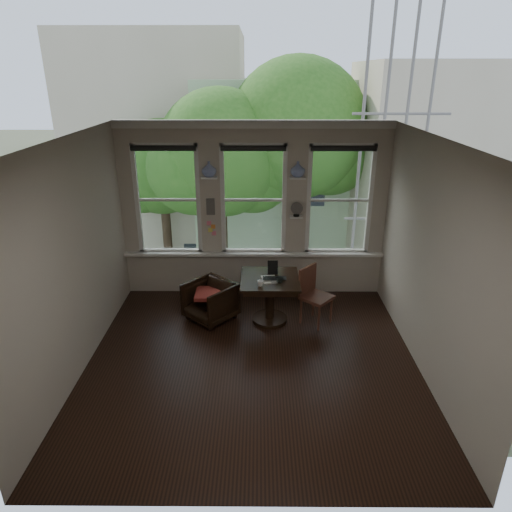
{
  "coord_description": "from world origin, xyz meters",
  "views": [
    {
      "loc": [
        0.09,
        -5.27,
        3.71
      ],
      "look_at": [
        0.05,
        0.9,
        1.22
      ],
      "focal_mm": 32.0,
      "sensor_mm": 36.0,
      "label": 1
    }
  ],
  "objects_px": {
    "armchair_left": "(210,301)",
    "laptop": "(275,280)",
    "table": "(270,300)",
    "side_chair_right": "(317,297)",
    "mug": "(260,283)"
  },
  "relations": [
    {
      "from": "armchair_left",
      "to": "laptop",
      "type": "height_order",
      "value": "laptop"
    },
    {
      "from": "armchair_left",
      "to": "mug",
      "type": "relative_size",
      "value": 7.44
    },
    {
      "from": "table",
      "to": "side_chair_right",
      "type": "xyz_separation_m",
      "value": [
        0.73,
        -0.06,
        0.09
      ]
    },
    {
      "from": "laptop",
      "to": "side_chair_right",
      "type": "bearing_deg",
      "value": 4.46
    },
    {
      "from": "laptop",
      "to": "armchair_left",
      "type": "bearing_deg",
      "value": 171.84
    },
    {
      "from": "table",
      "to": "side_chair_right",
      "type": "bearing_deg",
      "value": -4.87
    },
    {
      "from": "side_chair_right",
      "to": "mug",
      "type": "distance_m",
      "value": 0.97
    },
    {
      "from": "table",
      "to": "mug",
      "type": "relative_size",
      "value": 9.59
    },
    {
      "from": "table",
      "to": "mug",
      "type": "bearing_deg",
      "value": -118.8
    },
    {
      "from": "mug",
      "to": "table",
      "type": "bearing_deg",
      "value": 61.2
    },
    {
      "from": "table",
      "to": "side_chair_right",
      "type": "distance_m",
      "value": 0.74
    },
    {
      "from": "side_chair_right",
      "to": "mug",
      "type": "bearing_deg",
      "value": 144.72
    },
    {
      "from": "table",
      "to": "armchair_left",
      "type": "distance_m",
      "value": 0.95
    },
    {
      "from": "mug",
      "to": "side_chair_right",
      "type": "bearing_deg",
      "value": 13.62
    },
    {
      "from": "armchair_left",
      "to": "laptop",
      "type": "distance_m",
      "value": 1.12
    }
  ]
}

